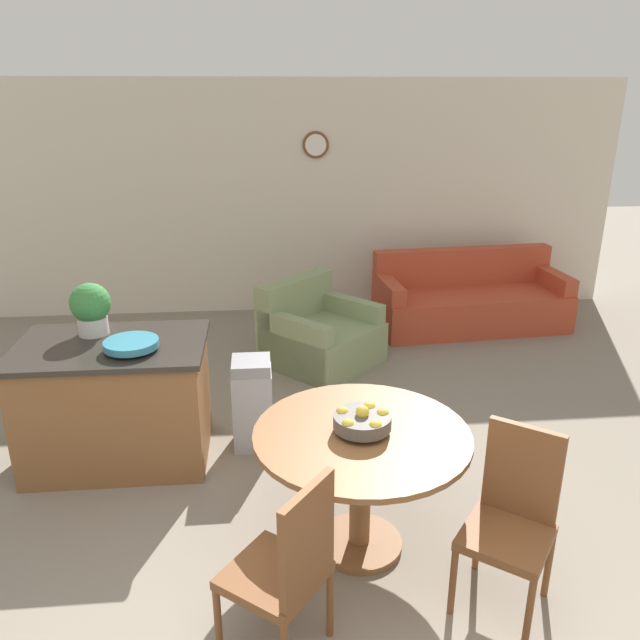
{
  "coord_description": "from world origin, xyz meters",
  "views": [
    {
      "loc": [
        -0.25,
        -1.9,
        2.56
      ],
      "look_at": [
        0.14,
        2.37,
        0.97
      ],
      "focal_mm": 35.0,
      "sensor_mm": 36.0,
      "label": 1
    }
  ],
  "objects_px": {
    "dining_chair_near_left": "(288,565)",
    "kitchen_island": "(117,401)",
    "potted_plant": "(91,307)",
    "couch": "(469,301)",
    "trash_bin": "(253,403)",
    "fruit_bowl": "(362,421)",
    "armchair": "(318,335)",
    "dining_chair_near_right": "(513,513)",
    "teal_bowl": "(131,344)",
    "dining_table": "(361,459)"
  },
  "relations": [
    {
      "from": "potted_plant",
      "to": "couch",
      "type": "xyz_separation_m",
      "value": [
        3.56,
        2.25,
        -0.82
      ]
    },
    {
      "from": "dining_chair_near_left",
      "to": "potted_plant",
      "type": "relative_size",
      "value": 2.57
    },
    {
      "from": "dining_table",
      "to": "armchair",
      "type": "xyz_separation_m",
      "value": [
        0.0,
        2.71,
        -0.32
      ]
    },
    {
      "from": "dining_chair_near_left",
      "to": "kitchen_island",
      "type": "relative_size",
      "value": 0.75
    },
    {
      "from": "potted_plant",
      "to": "couch",
      "type": "relative_size",
      "value": 0.17
    },
    {
      "from": "teal_bowl",
      "to": "trash_bin",
      "type": "xyz_separation_m",
      "value": [
        0.79,
        0.22,
        -0.6
      ]
    },
    {
      "from": "dining_table",
      "to": "teal_bowl",
      "type": "height_order",
      "value": "teal_bowl"
    },
    {
      "from": "dining_table",
      "to": "kitchen_island",
      "type": "xyz_separation_m",
      "value": [
        -1.6,
        1.12,
        -0.14
      ]
    },
    {
      "from": "trash_bin",
      "to": "armchair",
      "type": "xyz_separation_m",
      "value": [
        0.63,
        1.51,
        -0.07
      ]
    },
    {
      "from": "dining_chair_near_left",
      "to": "kitchen_island",
      "type": "height_order",
      "value": "dining_chair_near_left"
    },
    {
      "from": "teal_bowl",
      "to": "dining_chair_near_left",
      "type": "bearing_deg",
      "value": -60.24
    },
    {
      "from": "teal_bowl",
      "to": "armchair",
      "type": "height_order",
      "value": "teal_bowl"
    },
    {
      "from": "teal_bowl",
      "to": "trash_bin",
      "type": "distance_m",
      "value": 1.02
    },
    {
      "from": "potted_plant",
      "to": "trash_bin",
      "type": "xyz_separation_m",
      "value": [
        1.12,
        -0.12,
        -0.76
      ]
    },
    {
      "from": "dining_table",
      "to": "fruit_bowl",
      "type": "xyz_separation_m",
      "value": [
        0.0,
        0.0,
        0.25
      ]
    },
    {
      "from": "dining_chair_near_right",
      "to": "fruit_bowl",
      "type": "xyz_separation_m",
      "value": [
        -0.71,
        0.45,
        0.32
      ]
    },
    {
      "from": "trash_bin",
      "to": "couch",
      "type": "xyz_separation_m",
      "value": [
        2.45,
        2.37,
        -0.06
      ]
    },
    {
      "from": "teal_bowl",
      "to": "trash_bin",
      "type": "relative_size",
      "value": 0.52
    },
    {
      "from": "fruit_bowl",
      "to": "potted_plant",
      "type": "height_order",
      "value": "potted_plant"
    },
    {
      "from": "kitchen_island",
      "to": "couch",
      "type": "xyz_separation_m",
      "value": [
        3.41,
        2.45,
        -0.16
      ]
    },
    {
      "from": "trash_bin",
      "to": "dining_table",
      "type": "bearing_deg",
      "value": -62.37
    },
    {
      "from": "dining_chair_near_left",
      "to": "fruit_bowl",
      "type": "distance_m",
      "value": 0.9
    },
    {
      "from": "teal_bowl",
      "to": "potted_plant",
      "type": "xyz_separation_m",
      "value": [
        -0.33,
        0.34,
        0.16
      ]
    },
    {
      "from": "fruit_bowl",
      "to": "couch",
      "type": "height_order",
      "value": "fruit_bowl"
    },
    {
      "from": "dining_chair_near_left",
      "to": "kitchen_island",
      "type": "bearing_deg",
      "value": 69.56
    },
    {
      "from": "fruit_bowl",
      "to": "potted_plant",
      "type": "xyz_separation_m",
      "value": [
        -1.75,
        1.32,
        0.26
      ]
    },
    {
      "from": "trash_bin",
      "to": "couch",
      "type": "bearing_deg",
      "value": 44.09
    },
    {
      "from": "fruit_bowl",
      "to": "dining_chair_near_left",
      "type": "bearing_deg",
      "value": -122.15
    },
    {
      "from": "dining_table",
      "to": "kitchen_island",
      "type": "relative_size",
      "value": 0.93
    },
    {
      "from": "dining_chair_near_left",
      "to": "couch",
      "type": "relative_size",
      "value": 0.45
    },
    {
      "from": "armchair",
      "to": "potted_plant",
      "type": "bearing_deg",
      "value": 174.11
    },
    {
      "from": "potted_plant",
      "to": "couch",
      "type": "height_order",
      "value": "potted_plant"
    },
    {
      "from": "dining_chair_near_left",
      "to": "armchair",
      "type": "distance_m",
      "value": 3.47
    },
    {
      "from": "dining_chair_near_right",
      "to": "teal_bowl",
      "type": "bearing_deg",
      "value": 3.71
    },
    {
      "from": "teal_bowl",
      "to": "dining_table",
      "type": "bearing_deg",
      "value": -34.73
    },
    {
      "from": "potted_plant",
      "to": "fruit_bowl",
      "type": "bearing_deg",
      "value": -37.1
    },
    {
      "from": "dining_table",
      "to": "kitchen_island",
      "type": "distance_m",
      "value": 1.96
    },
    {
      "from": "dining_chair_near_left",
      "to": "dining_chair_near_right",
      "type": "bearing_deg",
      "value": -39.5
    },
    {
      "from": "dining_chair_near_left",
      "to": "fruit_bowl",
      "type": "bearing_deg",
      "value": 5.42
    },
    {
      "from": "teal_bowl",
      "to": "dining_chair_near_right",
      "type": "bearing_deg",
      "value": -33.86
    },
    {
      "from": "dining_chair_near_left",
      "to": "couch",
      "type": "height_order",
      "value": "dining_chair_near_left"
    },
    {
      "from": "dining_table",
      "to": "potted_plant",
      "type": "distance_m",
      "value": 2.25
    },
    {
      "from": "fruit_bowl",
      "to": "trash_bin",
      "type": "xyz_separation_m",
      "value": [
        -0.63,
        1.2,
        -0.5
      ]
    },
    {
      "from": "dining_chair_near_right",
      "to": "couch",
      "type": "distance_m",
      "value": 4.18
    },
    {
      "from": "dining_chair_near_right",
      "to": "armchair",
      "type": "xyz_separation_m",
      "value": [
        -0.71,
        3.16,
        -0.25
      ]
    },
    {
      "from": "dining_chair_near_left",
      "to": "fruit_bowl",
      "type": "height_order",
      "value": "dining_chair_near_left"
    },
    {
      "from": "fruit_bowl",
      "to": "trash_bin",
      "type": "bearing_deg",
      "value": 117.68
    },
    {
      "from": "fruit_bowl",
      "to": "armchair",
      "type": "height_order",
      "value": "fruit_bowl"
    },
    {
      "from": "dining_chair_near_left",
      "to": "teal_bowl",
      "type": "bearing_deg",
      "value": 67.33
    },
    {
      "from": "kitchen_island",
      "to": "trash_bin",
      "type": "xyz_separation_m",
      "value": [
        0.97,
        0.08,
        -0.11
      ]
    }
  ]
}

